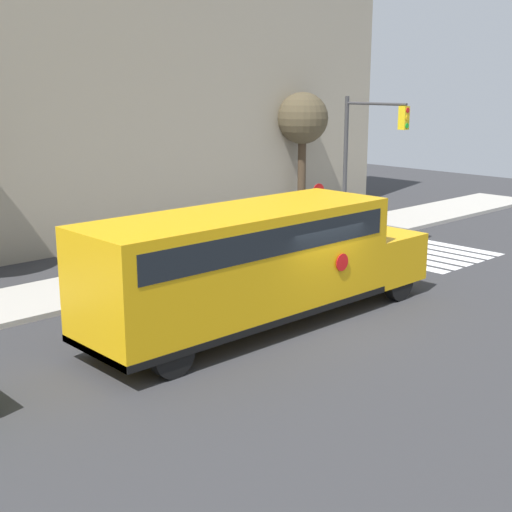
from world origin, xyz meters
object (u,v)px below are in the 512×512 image
object	(u,v)px
school_bus	(254,260)
stop_sign	(318,207)
tree_near_sidewalk	(303,120)
traffic_light	(364,149)

from	to	relation	value
school_bus	stop_sign	world-z (taller)	school_bus
tree_near_sidewalk	stop_sign	bearing A→B (deg)	-131.70
traffic_light	stop_sign	bearing A→B (deg)	157.84
school_bus	traffic_light	xyz separation A→B (m)	(9.29, 4.05, 1.86)
traffic_light	tree_near_sidewalk	distance (m)	6.15
school_bus	tree_near_sidewalk	bearing A→B (deg)	38.81
traffic_light	school_bus	bearing A→B (deg)	-156.46
school_bus	traffic_light	world-z (taller)	traffic_light
tree_near_sidewalk	traffic_light	bearing A→B (deg)	-115.28
school_bus	tree_near_sidewalk	world-z (taller)	tree_near_sidewalk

